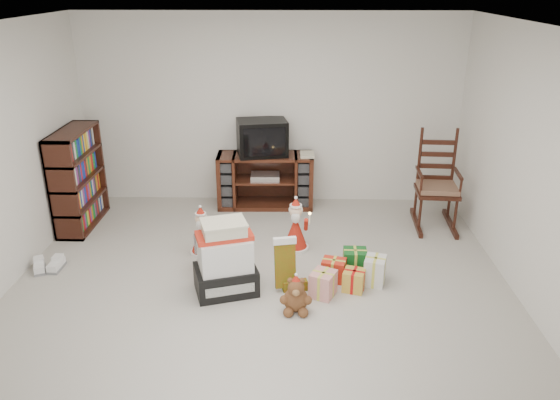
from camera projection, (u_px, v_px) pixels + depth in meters
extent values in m
cube|color=#A8A59A|center=(260.00, 295.00, 5.34)|extent=(5.00, 5.00, 0.01)
cube|color=white|center=(255.00, 27.00, 4.39)|extent=(5.00, 5.00, 0.01)
cube|color=silver|center=(270.00, 110.00, 7.18)|extent=(5.00, 0.01, 2.50)
cube|color=silver|center=(224.00, 351.00, 2.55)|extent=(5.00, 0.01, 2.50)
cube|color=silver|center=(541.00, 176.00, 4.80)|extent=(0.01, 5.00, 2.50)
cube|color=#4D2016|center=(265.00, 181.00, 7.28)|extent=(1.27, 0.48, 0.72)
cube|color=silver|center=(265.00, 176.00, 7.23)|extent=(0.38, 0.28, 0.07)
cube|color=#33150E|center=(78.00, 179.00, 6.63)|extent=(0.33, 0.99, 1.21)
cube|color=#33150E|center=(437.00, 192.00, 6.66)|extent=(0.52, 0.51, 0.05)
cube|color=#836247|center=(437.00, 187.00, 6.64)|extent=(0.48, 0.46, 0.06)
cube|color=#33150E|center=(436.00, 154.00, 6.70)|extent=(0.42, 0.08, 0.76)
cube|color=#33150E|center=(433.00, 223.00, 6.82)|extent=(0.54, 0.85, 0.06)
cube|color=black|center=(226.00, 279.00, 5.34)|extent=(0.68, 0.58, 0.26)
cube|color=silver|center=(225.00, 253.00, 5.23)|extent=(0.58, 0.51, 0.32)
cube|color=red|center=(224.00, 236.00, 5.16)|extent=(0.59, 0.43, 0.05)
cube|color=beige|center=(224.00, 228.00, 5.13)|extent=(0.47, 0.41, 0.10)
cube|color=maroon|center=(218.00, 253.00, 5.64)|extent=(0.39, 0.30, 0.45)
cube|color=black|center=(218.00, 225.00, 5.61)|extent=(0.18, 0.10, 0.03)
ellipsoid|color=brown|center=(296.00, 300.00, 5.03)|extent=(0.23, 0.20, 0.24)
sphere|color=brown|center=(296.00, 288.00, 4.95)|extent=(0.15, 0.15, 0.15)
cone|color=#AD2012|center=(296.00, 233.00, 6.14)|extent=(0.29, 0.29, 0.42)
sphere|color=beige|center=(296.00, 211.00, 6.04)|extent=(0.14, 0.14, 0.14)
cone|color=#AD2012|center=(296.00, 202.00, 6.00)|extent=(0.13, 0.13, 0.10)
cylinder|color=silver|center=(310.00, 219.00, 5.95)|extent=(0.02, 0.02, 0.13)
cone|color=#AD2012|center=(202.00, 238.00, 6.05)|extent=(0.26, 0.26, 0.38)
sphere|color=beige|center=(201.00, 219.00, 5.96)|extent=(0.13, 0.13, 0.13)
cone|color=#AD2012|center=(200.00, 211.00, 5.93)|extent=(0.11, 0.11, 0.09)
cylinder|color=silver|center=(212.00, 226.00, 5.88)|extent=(0.02, 0.02, 0.11)
cube|color=white|center=(40.00, 266.00, 5.76)|extent=(0.21, 0.28, 0.09)
cube|color=white|center=(56.00, 266.00, 5.76)|extent=(0.12, 0.26, 0.09)
cube|color=red|center=(334.00, 272.00, 5.51)|extent=(0.24, 0.24, 0.24)
cube|color=#175E25|center=(350.00, 261.00, 5.71)|extent=(0.24, 0.24, 0.24)
cube|color=gold|center=(359.00, 279.00, 5.37)|extent=(0.24, 0.24, 0.24)
cube|color=white|center=(332.00, 288.00, 5.21)|extent=(0.24, 0.24, 0.24)
cube|color=silver|center=(375.00, 270.00, 5.54)|extent=(0.24, 0.24, 0.24)
cube|color=black|center=(262.00, 137.00, 7.07)|extent=(0.70, 0.56, 0.46)
cube|color=black|center=(261.00, 142.00, 6.86)|extent=(0.53, 0.12, 0.37)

